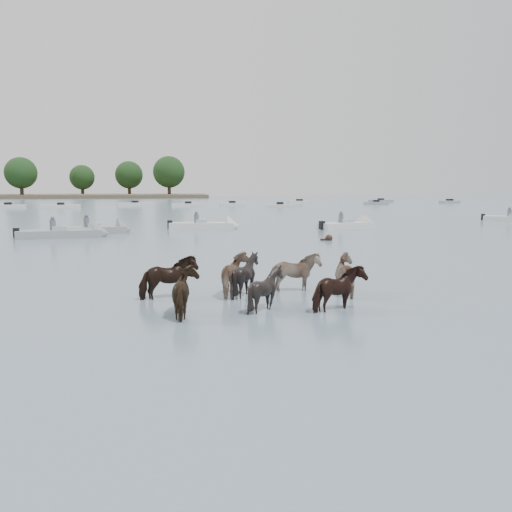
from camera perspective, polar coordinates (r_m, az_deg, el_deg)
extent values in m
plane|color=slate|center=(12.70, -3.48, -6.64)|extent=(400.00, 400.00, 0.00)
imported|color=black|center=(14.94, -9.45, -2.53)|extent=(1.74, 1.27, 1.34)
imported|color=#7A6353|center=(15.21, -1.97, -2.24)|extent=(1.30, 1.47, 1.35)
imported|color=black|center=(15.17, -1.07, -2.25)|extent=(1.47, 1.37, 1.35)
imported|color=#917262|center=(15.78, 4.09, -1.97)|extent=(1.57, 0.75, 1.31)
imported|color=black|center=(12.95, -7.25, -4.10)|extent=(1.52, 1.62, 1.30)
imported|color=black|center=(13.38, 1.06, -3.82)|extent=(1.15, 1.03, 1.24)
imported|color=black|center=(13.47, 8.88, -3.77)|extent=(1.64, 1.31, 1.27)
imported|color=gray|center=(15.61, 10.16, -2.16)|extent=(1.55, 1.65, 1.32)
sphere|color=black|center=(31.19, 7.84, 1.90)|extent=(0.44, 0.44, 0.44)
cube|color=black|center=(31.13, 7.40, 1.71)|extent=(0.50, 0.22, 0.18)
cube|color=gray|center=(36.87, -17.14, 2.61)|extent=(4.47, 2.75, 0.55)
cone|color=gray|center=(37.26, -13.96, 2.77)|extent=(1.33, 1.79, 1.60)
cube|color=#99ADB7|center=(36.84, -17.16, 3.15)|extent=(1.09, 1.30, 0.35)
cube|color=black|center=(36.58, -20.38, 2.67)|extent=(0.44, 0.44, 0.60)
cylinder|color=#595966|center=(36.88, -17.78, 3.44)|extent=(0.36, 0.36, 0.70)
sphere|color=#595966|center=(36.86, -17.81, 4.14)|extent=(0.24, 0.24, 0.24)
cube|color=gray|center=(34.74, -20.35, 2.20)|extent=(5.10, 2.22, 0.55)
cone|color=gray|center=(34.67, -16.28, 2.36)|extent=(1.10, 1.70, 1.60)
cube|color=#99ADB7|center=(34.71, -20.37, 2.77)|extent=(0.94, 1.21, 0.35)
cube|color=black|center=(34.96, -24.39, 2.28)|extent=(0.39, 0.39, 0.60)
cylinder|color=#595966|center=(34.77, -21.04, 3.08)|extent=(0.36, 0.36, 0.70)
sphere|color=#595966|center=(34.75, -21.07, 3.82)|extent=(0.24, 0.24, 0.24)
cube|color=silver|center=(39.56, -5.84, 3.21)|extent=(4.87, 2.16, 0.55)
cone|color=silver|center=(39.50, -2.42, 3.23)|extent=(1.09, 1.70, 1.60)
cube|color=#99ADB7|center=(39.54, -5.85, 3.71)|extent=(0.93, 1.21, 0.35)
cube|color=black|center=(39.76, -9.25, 3.39)|extent=(0.39, 0.39, 0.60)
cylinder|color=#595966|center=(39.50, -6.43, 3.99)|extent=(0.36, 0.36, 0.70)
sphere|color=#595966|center=(39.48, -6.44, 4.64)|extent=(0.24, 0.24, 0.24)
cube|color=silver|center=(40.02, 9.66, 3.19)|extent=(4.58, 2.81, 0.55)
cone|color=silver|center=(41.33, 12.07, 3.26)|extent=(1.34, 1.80, 1.60)
cube|color=#99ADB7|center=(40.00, 9.67, 3.69)|extent=(1.10, 1.31, 0.35)
cube|color=black|center=(38.78, 7.11, 3.32)|extent=(0.44, 0.44, 0.60)
cylinder|color=#595966|center=(39.86, 9.13, 3.97)|extent=(0.36, 0.36, 0.70)
sphere|color=#595966|center=(39.83, 9.15, 4.62)|extent=(0.24, 0.24, 0.24)
cube|color=black|center=(53.29, 23.25, 3.88)|extent=(0.48, 0.48, 0.60)
cylinder|color=#595966|center=(53.10, 25.62, 4.18)|extent=(0.36, 0.36, 0.70)
sphere|color=#595966|center=(53.08, 25.65, 4.66)|extent=(0.24, 0.24, 0.24)
cube|color=silver|center=(86.98, -25.12, 4.84)|extent=(5.03, 2.12, 0.60)
cube|color=black|center=(86.97, -25.13, 5.09)|extent=(1.12, 1.12, 0.50)
cube|color=silver|center=(83.29, -20.26, 5.00)|extent=(5.72, 2.30, 0.60)
cube|color=black|center=(83.28, -20.28, 5.26)|extent=(1.14, 1.14, 0.50)
cube|color=silver|center=(91.22, -12.91, 5.44)|extent=(5.92, 2.93, 0.60)
cube|color=black|center=(91.21, -12.92, 5.68)|extent=(1.23, 1.23, 0.50)
cube|color=silver|center=(85.20, -7.32, 5.44)|extent=(5.19, 1.70, 0.60)
cube|color=black|center=(85.18, -7.33, 5.69)|extent=(1.04, 1.04, 0.50)
cube|color=silver|center=(87.46, -2.59, 5.54)|extent=(4.13, 1.75, 0.60)
cube|color=black|center=(87.45, -2.59, 5.79)|extent=(1.06, 1.06, 0.50)
cube|color=silver|center=(80.59, 2.61, 5.38)|extent=(4.62, 2.68, 0.60)
cube|color=black|center=(80.58, 2.61, 5.65)|extent=(1.24, 1.24, 0.50)
cube|color=silver|center=(101.51, 4.70, 5.78)|extent=(4.82, 2.49, 0.60)
cube|color=black|center=(101.50, 4.70, 6.00)|extent=(1.20, 1.20, 0.50)
cube|color=gray|center=(96.44, 12.79, 5.54)|extent=(4.18, 1.80, 0.60)
cube|color=black|center=(96.43, 12.80, 5.77)|extent=(1.07, 1.07, 0.50)
cube|color=gray|center=(110.77, 13.29, 5.75)|extent=(5.11, 2.07, 0.60)
cube|color=black|center=(110.76, 13.30, 5.94)|extent=(1.11, 1.11, 0.50)
cube|color=gray|center=(108.87, 20.12, 5.47)|extent=(4.39, 2.64, 0.60)
cube|color=black|center=(108.86, 20.13, 5.67)|extent=(1.25, 1.25, 0.50)
cylinder|color=#382619|center=(159.95, -23.89, 6.38)|extent=(1.00, 1.00, 3.85)
sphere|color=black|center=(159.99, -23.99, 8.18)|extent=(8.56, 8.56, 8.56)
cylinder|color=#382619|center=(171.59, -18.16, 6.59)|extent=(1.00, 1.00, 3.37)
sphere|color=black|center=(171.62, -18.22, 8.06)|extent=(7.48, 7.48, 7.48)
cylinder|color=#382619|center=(170.12, -13.47, 6.82)|extent=(1.00, 1.00, 3.80)
sphere|color=black|center=(170.16, -13.52, 8.49)|extent=(8.43, 8.43, 8.43)
cylinder|color=#382619|center=(160.34, -9.32, 6.97)|extent=(1.00, 1.00, 4.18)
sphere|color=black|center=(160.40, -9.36, 8.92)|extent=(9.29, 9.29, 9.29)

